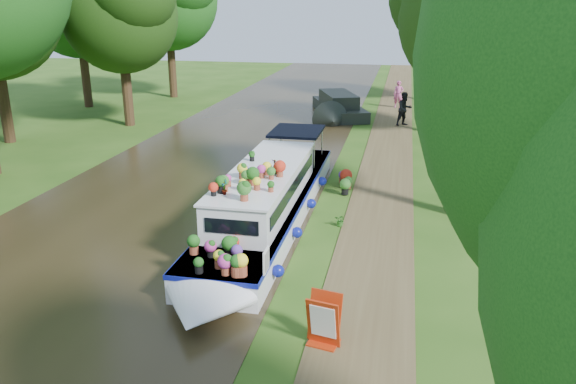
{
  "coord_description": "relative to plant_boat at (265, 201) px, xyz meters",
  "views": [
    {
      "loc": [
        1.74,
        -15.1,
        6.65
      ],
      "look_at": [
        -1.46,
        0.38,
        1.3
      ],
      "focal_mm": 35.0,
      "sensor_mm": 36.0,
      "label": 1
    }
  ],
  "objects": [
    {
      "name": "plant_boat",
      "position": [
        0.0,
        0.0,
        0.0
      ],
      "size": [
        2.29,
        13.52,
        2.3
      ],
      "color": "silver",
      "rests_on": "canal_water"
    },
    {
      "name": "verge_plant",
      "position": [
        2.3,
        0.49,
        -0.66
      ],
      "size": [
        0.43,
        0.41,
        0.39
      ],
      "primitive_type": "imported",
      "rotation": [
        0.0,
        0.0,
        -0.34
      ],
      "color": "#2D661E",
      "rests_on": "ground"
    },
    {
      "name": "pedestrian_dark",
      "position": [
        4.06,
        16.27,
        0.12
      ],
      "size": [
        1.16,
        1.11,
        1.88
      ],
      "primitive_type": "imported",
      "rotation": [
        0.0,
        0.0,
        0.61
      ],
      "color": "black",
      "rests_on": "towpath"
    },
    {
      "name": "pedestrian_pink",
      "position": [
        3.62,
        21.99,
        0.06
      ],
      "size": [
        0.67,
        0.47,
        1.76
      ],
      "primitive_type": "imported",
      "rotation": [
        0.0,
        0.0,
        -0.07
      ],
      "color": "#C4506F",
      "rests_on": "towpath"
    },
    {
      "name": "sandwich_board",
      "position": [
        2.7,
        -5.99,
        -0.33
      ],
      "size": [
        0.72,
        0.66,
        1.08
      ],
      "rotation": [
        0.0,
        0.0,
        -0.2
      ],
      "color": "#B12A0C",
      "rests_on": "towpath"
    },
    {
      "name": "canal_water",
      "position": [
        -3.75,
        -0.71,
        -0.84
      ],
      "size": [
        10.0,
        100.0,
        0.02
      ],
      "primitive_type": "cube",
      "color": "black",
      "rests_on": "ground"
    },
    {
      "name": "tree_near_mid",
      "position": [
        6.73,
        14.37,
        5.58
      ],
      "size": [
        6.9,
        6.6,
        9.4
      ],
      "color": "black",
      "rests_on": "ground"
    },
    {
      "name": "tree_far_c",
      "position": [
        -11.27,
        13.37,
        5.67
      ],
      "size": [
        7.13,
        6.82,
        9.59
      ],
      "color": "black",
      "rests_on": "ground"
    },
    {
      "name": "towpath",
      "position": [
        3.45,
        -0.71,
        -0.84
      ],
      "size": [
        2.2,
        100.0,
        0.03
      ],
      "primitive_type": "cube",
      "color": "#4C3F23",
      "rests_on": "ground"
    },
    {
      "name": "tree_near_overhang",
      "position": [
        6.04,
        2.35,
        5.75
      ],
      "size": [
        5.52,
        5.28,
        8.99
      ],
      "color": "black",
      "rests_on": "ground"
    },
    {
      "name": "ground",
      "position": [
        2.25,
        -0.71,
        -0.85
      ],
      "size": [
        100.0,
        100.0,
        0.0
      ],
      "primitive_type": "plane",
      "color": "#284C13",
      "rests_on": "ground"
    },
    {
      "name": "second_boat",
      "position": [
        0.07,
        18.44,
        -0.28
      ],
      "size": [
        4.26,
        7.82,
        1.42
      ],
      "rotation": [
        0.0,
        0.0,
        0.36
      ],
      "color": "black",
      "rests_on": "canal_water"
    }
  ]
}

